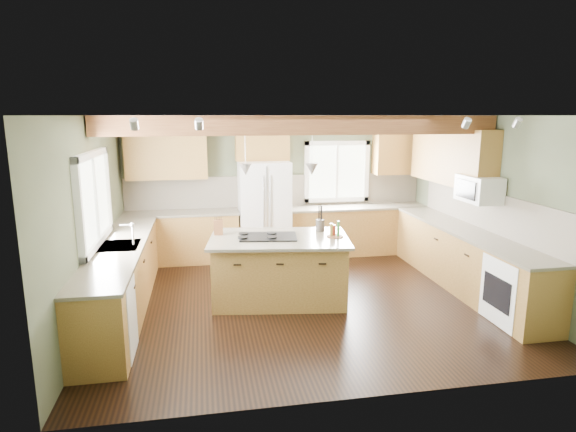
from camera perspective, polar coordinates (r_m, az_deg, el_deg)
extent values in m
plane|color=black|center=(7.03, 1.97, -9.88)|extent=(5.60, 5.60, 0.00)
plane|color=silver|center=(6.53, 2.14, 11.82)|extent=(5.60, 5.60, 0.00)
plane|color=#404631|center=(9.09, -1.29, 3.59)|extent=(5.60, 0.00, 5.60)
plane|color=#404631|center=(6.67, -22.19, -0.31)|extent=(0.00, 5.00, 5.00)
plane|color=#404631|center=(7.75, 22.75, 1.23)|extent=(0.00, 5.00, 5.00)
cube|color=#592C19|center=(6.63, 1.94, 10.70)|extent=(5.55, 0.26, 0.26)
cube|color=#592C19|center=(8.89, -1.22, 11.43)|extent=(5.55, 0.20, 0.10)
cube|color=brown|center=(9.08, -1.27, 3.02)|extent=(5.58, 0.03, 0.58)
cube|color=brown|center=(7.79, 22.40, 0.65)|extent=(0.03, 3.70, 0.58)
cube|color=brown|center=(8.86, -12.48, -2.57)|extent=(2.02, 0.60, 0.88)
cube|color=#484235|center=(8.76, -12.61, 0.34)|extent=(2.06, 0.64, 0.04)
cube|color=brown|center=(9.31, 8.13, -1.72)|extent=(2.62, 0.60, 0.88)
cube|color=#484235|center=(9.21, 8.21, 1.07)|extent=(2.66, 0.64, 0.04)
cube|color=brown|center=(6.88, -19.09, -7.16)|extent=(0.60, 3.70, 0.88)
cube|color=#484235|center=(6.75, -19.35, -3.45)|extent=(0.64, 3.74, 0.04)
cube|color=brown|center=(7.82, 20.19, -4.96)|extent=(0.60, 3.70, 0.88)
cube|color=#484235|center=(7.71, 20.44, -1.68)|extent=(0.64, 3.74, 0.04)
cube|color=brown|center=(8.75, -14.21, 7.21)|extent=(1.40, 0.35, 0.90)
cube|color=brown|center=(8.79, -3.09, 8.87)|extent=(0.96, 0.35, 0.70)
cube|color=brown|center=(8.34, 18.75, 6.73)|extent=(0.35, 2.20, 0.90)
cube|color=brown|center=(9.48, 12.86, 7.60)|extent=(0.90, 0.35, 0.90)
cube|color=white|center=(6.67, -22.10, 1.89)|extent=(0.04, 1.60, 1.05)
cube|color=white|center=(9.28, 5.79, 5.27)|extent=(1.10, 0.04, 1.00)
cube|color=#262628|center=(6.75, -19.35, -3.41)|extent=(0.50, 0.65, 0.03)
cylinder|color=#B2B2B7|center=(6.68, -17.91, -2.17)|extent=(0.02, 0.02, 0.28)
cube|color=white|center=(5.68, -20.96, -11.46)|extent=(0.60, 0.60, 0.84)
cube|color=white|center=(6.79, 25.65, -8.02)|extent=(0.60, 0.72, 0.84)
cube|color=white|center=(7.55, 21.69, 2.99)|extent=(0.40, 0.70, 0.38)
cone|color=#B2B2B7|center=(6.61, -5.05, 5.53)|extent=(0.18, 0.18, 0.16)
cone|color=#B2B2B7|center=(6.63, 2.85, 5.58)|extent=(0.18, 0.18, 0.16)
cube|color=silver|center=(8.74, -2.83, 0.59)|extent=(0.90, 0.74, 1.80)
cube|color=brown|center=(6.91, -1.05, -6.39)|extent=(1.95, 1.35, 0.88)
cube|color=#484235|center=(6.78, -1.07, -2.69)|extent=(2.09, 1.49, 0.04)
cube|color=black|center=(6.77, -2.35, -2.46)|extent=(0.85, 0.63, 0.02)
cube|color=brown|center=(6.97, -8.26, -1.33)|extent=(0.13, 0.10, 0.22)
cylinder|color=#3E3731|center=(7.13, 3.83, -1.12)|extent=(0.17, 0.17, 0.17)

